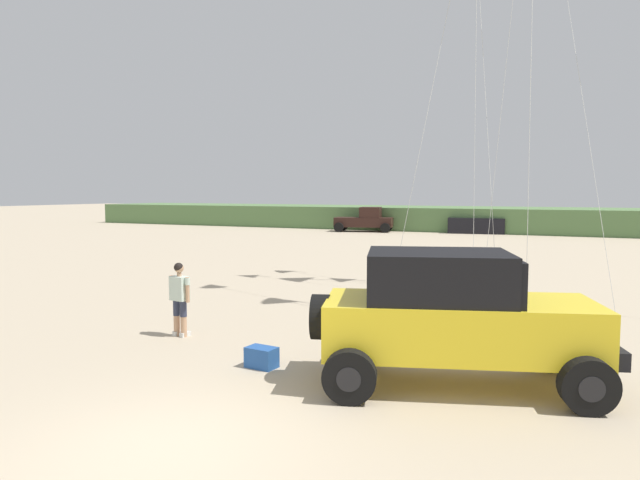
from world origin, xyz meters
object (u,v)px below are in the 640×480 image
Objects in this scene: person_watching at (180,295)px; distant_sedan at (476,226)px; cooler_box at (262,357)px; distant_pickup at (365,220)px; jeep at (455,315)px.

person_watching is 0.40× the size of distant_sedan.
distant_pickup reaches higher than cooler_box.
distant_pickup reaches higher than person_watching.
cooler_box is at bearing -94.06° from distant_sedan.
jeep is 8.95× the size of cooler_box.
distant_pickup is at bearing 113.47° from cooler_box.
person_watching is 0.34× the size of distant_pickup.
person_watching is 34.45m from distant_pickup.
distant_pickup is (-7.88, 33.54, 0.00)m from person_watching.
jeep reaches higher than person_watching.
distant_pickup is (-10.72, 34.78, 0.75)m from cooler_box.
jeep is 37.11m from distant_pickup.
distant_sedan is at bearing 89.02° from person_watching.
person_watching is at bearing 173.01° from jeep.
person_watching is at bearing -76.78° from distant_pickup.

